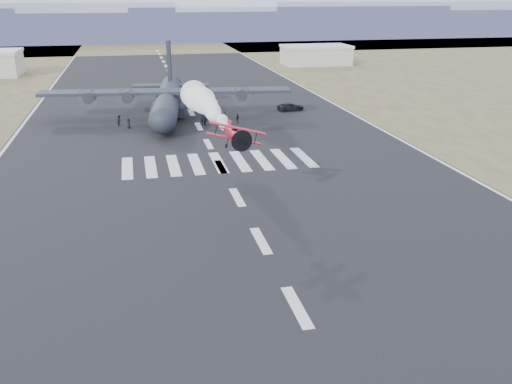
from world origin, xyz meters
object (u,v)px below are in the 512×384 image
object	(u,v)px
crew_a	(225,116)
crew_e	(129,123)
support_vehicle	(291,107)
crew_d	(238,118)
crew_b	(119,120)
transport_aircraft	(168,99)
aerobatic_biplane	(235,134)
crew_f	(205,121)
crew_h	(212,114)
crew_c	(174,125)
hangar_right	(316,55)
crew_g	(202,120)

from	to	relation	value
crew_a	crew_e	bearing A→B (deg)	-106.94
support_vehicle	crew_d	distance (m)	14.95
crew_b	transport_aircraft	bearing A→B (deg)	-29.40
aerobatic_biplane	transport_aircraft	distance (m)	51.70
transport_aircraft	crew_f	world-z (taller)	transport_aircraft
transport_aircraft	crew_h	world-z (taller)	transport_aircraft
aerobatic_biplane	crew_h	bearing A→B (deg)	81.83
crew_c	support_vehicle	bearing A→B (deg)	114.40
crew_e	crew_h	xyz separation A→B (m)	(14.73, 4.27, 0.08)
crew_b	crew_d	xyz separation A→B (m)	(20.08, -2.33, -0.08)
hangar_right	crew_g	distance (m)	89.02
transport_aircraft	crew_c	xyz separation A→B (m)	(0.21, -10.86, -2.41)
crew_b	crew_c	size ratio (longest dim) A/B	1.05
crew_e	crew_b	bearing A→B (deg)	14.52
transport_aircraft	crew_e	bearing A→B (deg)	-125.36
crew_b	crew_f	distance (m)	14.57
crew_f	crew_a	bearing A→B (deg)	-32.40
crew_c	aerobatic_biplane	bearing A→B (deg)	2.08
crew_g	crew_h	bearing A→B (deg)	156.81
aerobatic_biplane	support_vehicle	size ratio (longest dim) A/B	1.08
crew_c	crew_d	size ratio (longest dim) A/B	1.05
crew_d	crew_e	bearing A→B (deg)	123.76
crew_c	crew_h	xyz separation A→B (m)	(7.35, 7.20, 0.06)
hangar_right	crew_a	distance (m)	85.50
support_vehicle	crew_b	bearing A→B (deg)	92.99
crew_d	crew_g	world-z (taller)	crew_g
crew_h	crew_b	bearing A→B (deg)	3.18
aerobatic_biplane	crew_e	world-z (taller)	aerobatic_biplane
transport_aircraft	crew_f	size ratio (longest dim) A/B	27.84
crew_a	crew_c	size ratio (longest dim) A/B	1.01
crew_f	crew_g	world-z (taller)	crew_g
aerobatic_biplane	crew_c	distance (m)	41.32
crew_a	crew_f	distance (m)	4.37
crew_f	crew_d	bearing A→B (deg)	-59.03
aerobatic_biplane	crew_c	size ratio (longest dim) A/B	3.23
crew_e	crew_h	distance (m)	15.33
transport_aircraft	aerobatic_biplane	bearing A→B (deg)	-79.69
support_vehicle	crew_f	bearing A→B (deg)	108.67
aerobatic_biplane	crew_a	xyz separation A→B (m)	(6.25, 45.12, -7.85)
hangar_right	crew_h	size ratio (longest dim) A/B	11.02
support_vehicle	transport_aircraft	bearing A→B (deg)	83.44
crew_f	crew_h	world-z (taller)	crew_h
hangar_right	crew_f	distance (m)	89.25
hangar_right	crew_a	bearing A→B (deg)	-118.67
aerobatic_biplane	support_vehicle	world-z (taller)	aerobatic_biplane
hangar_right	support_vehicle	xyz separation A→B (m)	(-27.00, -68.03, -2.29)
hangar_right	transport_aircraft	size ratio (longest dim) A/B	0.46
hangar_right	transport_aircraft	xyz separation A→B (m)	(-50.48, -68.80, 0.28)
crew_h	transport_aircraft	bearing A→B (deg)	-29.91
crew_c	crew_g	world-z (taller)	crew_c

